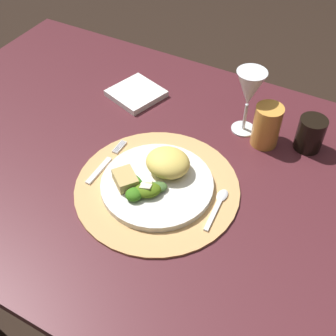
# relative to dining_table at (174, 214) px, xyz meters

# --- Properties ---
(ground_plane) EXTENTS (6.00, 6.00, 0.00)m
(ground_plane) POSITION_rel_dining_table_xyz_m (0.00, 0.00, -0.56)
(ground_plane) COLOR black
(dining_table) EXTENTS (1.47, 0.87, 0.72)m
(dining_table) POSITION_rel_dining_table_xyz_m (0.00, 0.00, 0.00)
(dining_table) COLOR #4A1D24
(dining_table) RESTS_ON ground
(placemat) EXTENTS (0.36, 0.36, 0.01)m
(placemat) POSITION_rel_dining_table_xyz_m (-0.01, -0.07, 0.16)
(placemat) COLOR tan
(placemat) RESTS_ON dining_table
(dinner_plate) EXTENTS (0.25, 0.25, 0.01)m
(dinner_plate) POSITION_rel_dining_table_xyz_m (-0.01, -0.07, 0.17)
(dinner_plate) COLOR silver
(dinner_plate) RESTS_ON placemat
(pasta_serving) EXTENTS (0.10, 0.09, 0.05)m
(pasta_serving) POSITION_rel_dining_table_xyz_m (-0.01, -0.02, 0.20)
(pasta_serving) COLOR #E1C459
(pasta_serving) RESTS_ON dinner_plate
(salad_greens) EXTENTS (0.11, 0.09, 0.03)m
(salad_greens) POSITION_rel_dining_table_xyz_m (-0.02, -0.10, 0.19)
(salad_greens) COLOR #40632D
(salad_greens) RESTS_ON dinner_plate
(bread_piece) EXTENTS (0.07, 0.07, 0.03)m
(bread_piece) POSITION_rel_dining_table_xyz_m (-0.07, -0.10, 0.19)
(bread_piece) COLOR tan
(bread_piece) RESTS_ON dinner_plate
(fork) EXTENTS (0.02, 0.16, 0.00)m
(fork) POSITION_rel_dining_table_xyz_m (-0.15, -0.06, 0.17)
(fork) COLOR silver
(fork) RESTS_ON placemat
(spoon) EXTENTS (0.02, 0.12, 0.01)m
(spoon) POSITION_rel_dining_table_xyz_m (0.13, -0.04, 0.17)
(spoon) COLOR silver
(spoon) RESTS_ON placemat
(napkin) EXTENTS (0.16, 0.16, 0.02)m
(napkin) POSITION_rel_dining_table_xyz_m (-0.23, 0.20, 0.17)
(napkin) COLOR white
(napkin) RESTS_ON dining_table
(wine_glass) EXTENTS (0.07, 0.07, 0.17)m
(wine_glass) POSITION_rel_dining_table_xyz_m (0.08, 0.21, 0.28)
(wine_glass) COLOR silver
(wine_glass) RESTS_ON dining_table
(amber_tumbler) EXTENTS (0.07, 0.07, 0.11)m
(amber_tumbler) POSITION_rel_dining_table_xyz_m (0.14, 0.19, 0.21)
(amber_tumbler) COLOR gold
(amber_tumbler) RESTS_ON dining_table
(dark_tumbler) EXTENTS (0.07, 0.07, 0.08)m
(dark_tumbler) POSITION_rel_dining_table_xyz_m (0.24, 0.23, 0.20)
(dark_tumbler) COLOR black
(dark_tumbler) RESTS_ON dining_table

